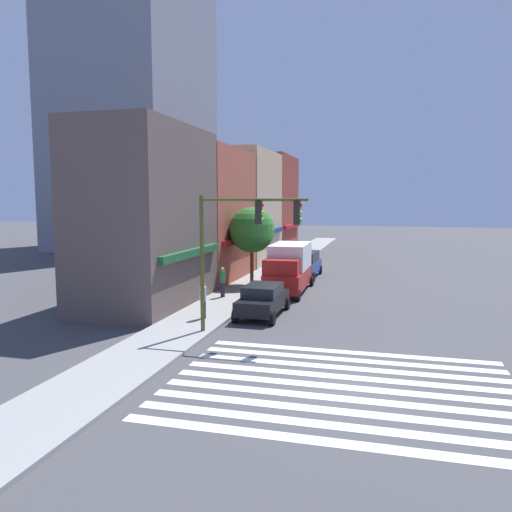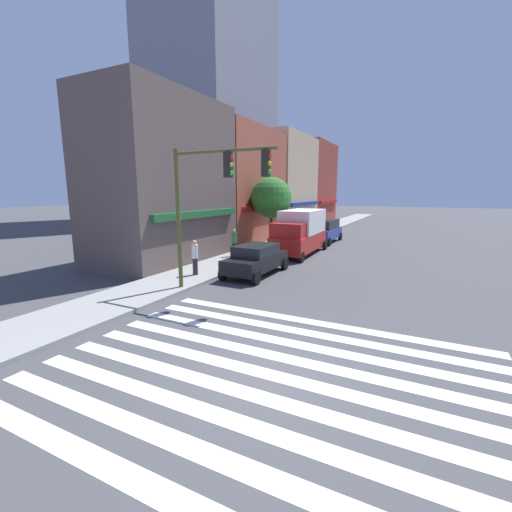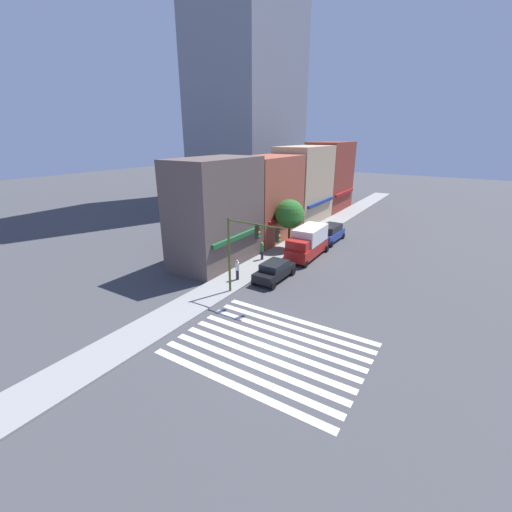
% 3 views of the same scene
% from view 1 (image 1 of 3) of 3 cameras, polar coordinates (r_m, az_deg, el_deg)
% --- Properties ---
extents(ground_plane, '(200.00, 200.00, 0.00)m').
position_cam_1_polar(ground_plane, '(16.35, 9.66, -14.55)').
color(ground_plane, '#424244').
extents(sidewalk_left, '(120.00, 3.00, 0.15)m').
position_cam_1_polar(sidewalk_left, '(18.48, -14.73, -11.93)').
color(sidewalk_left, gray).
rests_on(sidewalk_left, ground_plane).
extents(crosswalk_stripes, '(7.84, 10.80, 0.01)m').
position_cam_1_polar(crosswalk_stripes, '(16.34, 9.66, -14.53)').
color(crosswalk_stripes, silver).
rests_on(crosswalk_stripes, ground_plane).
extents(storefront_row, '(38.47, 5.30, 10.65)m').
position_cam_1_polar(storefront_row, '(41.97, -2.97, 5.32)').
color(storefront_row, brown).
rests_on(storefront_row, ground_plane).
extents(tower_distant, '(19.79, 14.45, 58.20)m').
position_cam_1_polar(tower_distant, '(68.96, -13.91, 25.95)').
color(tower_distant, gray).
rests_on(tower_distant, ground_plane).
extents(traffic_signal, '(0.32, 4.66, 6.04)m').
position_cam_1_polar(traffic_signal, '(20.91, -1.84, 2.44)').
color(traffic_signal, '#474C1E').
rests_on(traffic_signal, ground_plane).
extents(sedan_black, '(4.42, 2.02, 1.59)m').
position_cam_1_polar(sedan_black, '(25.24, 0.79, -4.97)').
color(sedan_black, black).
rests_on(sedan_black, ground_plane).
extents(box_truck_red, '(6.26, 2.42, 3.04)m').
position_cam_1_polar(box_truck_red, '(31.68, 3.76, -1.29)').
color(box_truck_red, '#B21E19').
rests_on(box_truck_red, ground_plane).
extents(suv_blue, '(4.73, 2.12, 1.94)m').
position_cam_1_polar(suv_blue, '(37.94, 5.58, -0.88)').
color(suv_blue, navy).
rests_on(suv_blue, ground_plane).
extents(pedestrian_white_shirt, '(0.32, 0.32, 1.77)m').
position_cam_1_polar(pedestrian_white_shirt, '(24.13, -6.07, -4.98)').
color(pedestrian_white_shirt, '#23232D').
rests_on(pedestrian_white_shirt, sidewalk_left).
extents(pedestrian_green_top, '(0.32, 0.32, 1.77)m').
position_cam_1_polar(pedestrian_green_top, '(29.34, -3.83, -2.92)').
color(pedestrian_green_top, '#23232D').
rests_on(pedestrian_green_top, sidewalk_left).
extents(street_tree, '(3.07, 3.07, 5.23)m').
position_cam_1_polar(street_tree, '(33.42, -0.49, 2.99)').
color(street_tree, brown).
rests_on(street_tree, sidewalk_left).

